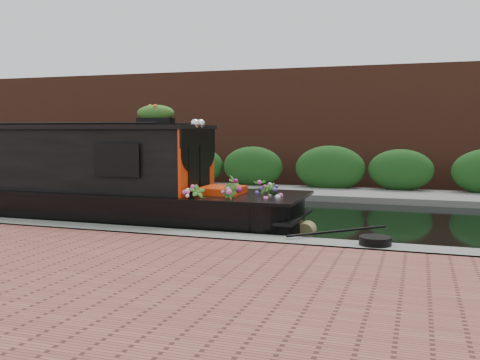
% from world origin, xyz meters
% --- Properties ---
extents(ground, '(80.00, 80.00, 0.00)m').
position_xyz_m(ground, '(0.00, 0.00, 0.00)').
color(ground, black).
rests_on(ground, ground).
extents(near_bank_coping, '(40.00, 0.60, 0.50)m').
position_xyz_m(near_bank_coping, '(0.00, -3.30, 0.00)').
color(near_bank_coping, slate).
rests_on(near_bank_coping, ground).
extents(far_bank_path, '(40.00, 2.40, 0.34)m').
position_xyz_m(far_bank_path, '(0.00, 4.20, 0.00)').
color(far_bank_path, slate).
rests_on(far_bank_path, ground).
extents(far_hedge, '(40.00, 1.10, 2.80)m').
position_xyz_m(far_hedge, '(0.00, 5.10, 0.00)').
color(far_hedge, '#1B4717').
rests_on(far_hedge, ground).
extents(far_brick_wall, '(40.00, 1.00, 8.00)m').
position_xyz_m(far_brick_wall, '(0.00, 7.20, 0.00)').
color(far_brick_wall, '#5B2E1F').
rests_on(far_brick_wall, ground).
extents(narrowboat, '(11.08, 2.03, 2.60)m').
position_xyz_m(narrowboat, '(-2.86, -1.97, 0.77)').
color(narrowboat, black).
rests_on(narrowboat, ground).
extents(rope_fender, '(0.31, 0.36, 0.31)m').
position_xyz_m(rope_fender, '(3.01, -1.97, 0.15)').
color(rope_fender, brown).
rests_on(rope_fender, ground).
extents(coiled_mooring_rope, '(0.47, 0.47, 0.12)m').
position_xyz_m(coiled_mooring_rope, '(4.28, -3.22, 0.31)').
color(coiled_mooring_rope, black).
rests_on(coiled_mooring_rope, near_bank_coping).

